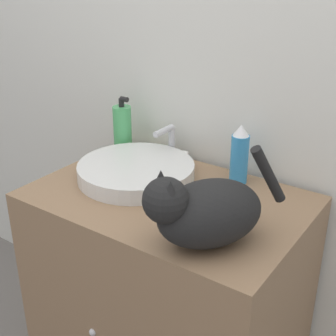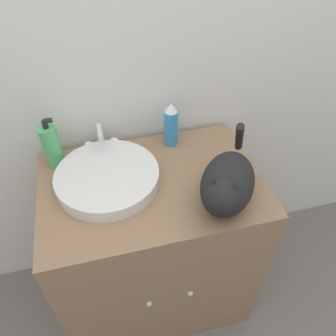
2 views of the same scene
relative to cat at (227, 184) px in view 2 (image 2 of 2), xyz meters
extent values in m
cube|color=silver|center=(-0.22, 0.49, 0.32)|extent=(6.00, 0.05, 2.50)
cube|color=#8C6B4C|center=(-0.22, 0.17, -0.51)|extent=(0.84, 0.56, 0.83)
sphere|color=silver|center=(-0.31, -0.12, -0.47)|extent=(0.02, 0.02, 0.02)
sphere|color=silver|center=(-0.14, -0.12, -0.47)|extent=(0.02, 0.02, 0.02)
cylinder|color=silver|center=(-0.38, 0.21, -0.07)|extent=(0.38, 0.38, 0.05)
cylinder|color=silver|center=(-0.38, 0.41, -0.04)|extent=(0.02, 0.02, 0.12)
cylinder|color=silver|center=(-0.38, 0.37, 0.02)|extent=(0.02, 0.10, 0.02)
cylinder|color=white|center=(-0.43, 0.41, -0.08)|extent=(0.03, 0.03, 0.03)
cylinder|color=white|center=(-0.33, 0.41, -0.08)|extent=(0.03, 0.03, 0.03)
ellipsoid|color=black|center=(0.01, 0.01, -0.01)|extent=(0.30, 0.33, 0.17)
sphere|color=black|center=(-0.06, -0.09, 0.05)|extent=(0.16, 0.16, 0.11)
cone|color=black|center=(-0.08, -0.07, 0.09)|extent=(0.05, 0.05, 0.04)
cone|color=black|center=(-0.03, -0.10, 0.09)|extent=(0.05, 0.05, 0.04)
cylinder|color=black|center=(0.10, 0.15, 0.07)|extent=(0.09, 0.11, 0.17)
cylinder|color=#4CB266|center=(-0.57, 0.36, -0.01)|extent=(0.07, 0.07, 0.17)
cylinder|color=black|center=(-0.57, 0.36, 0.09)|extent=(0.02, 0.02, 0.03)
cylinder|color=black|center=(-0.55, 0.36, 0.11)|extent=(0.03, 0.02, 0.02)
cylinder|color=#338CCC|center=(-0.09, 0.38, -0.02)|extent=(0.06, 0.06, 0.16)
cone|color=white|center=(-0.09, 0.38, 0.08)|extent=(0.05, 0.05, 0.04)
camera|label=1|loc=(0.50, -0.88, 0.57)|focal=50.00mm
camera|label=2|loc=(-0.38, -0.69, 0.78)|focal=35.00mm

